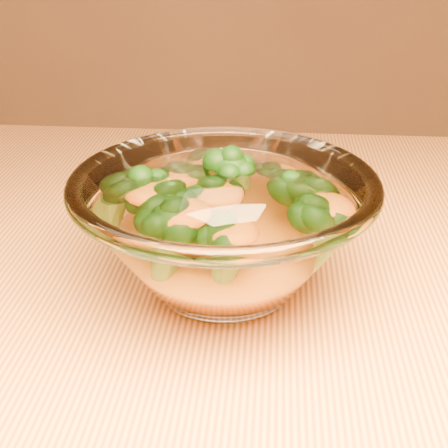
# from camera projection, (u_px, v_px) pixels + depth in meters

# --- Properties ---
(table) EXTENTS (1.20, 0.80, 0.75)m
(table) POSITION_uv_depth(u_px,v_px,m) (185.00, 375.00, 0.57)
(table) COLOR #D4863F
(table) RESTS_ON ground
(glass_bowl) EXTENTS (0.24, 0.24, 0.11)m
(glass_bowl) POSITION_uv_depth(u_px,v_px,m) (224.00, 230.00, 0.49)
(glass_bowl) COLOR white
(glass_bowl) RESTS_ON table
(cheese_sauce) EXTENTS (0.13, 0.13, 0.04)m
(cheese_sauce) POSITION_uv_depth(u_px,v_px,m) (224.00, 254.00, 0.50)
(cheese_sauce) COLOR orange
(cheese_sauce) RESTS_ON glass_bowl
(broccoli_heap) EXTENTS (0.18, 0.15, 0.08)m
(broccoli_heap) POSITION_uv_depth(u_px,v_px,m) (218.00, 209.00, 0.49)
(broccoli_heap) COLOR black
(broccoli_heap) RESTS_ON cheese_sauce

